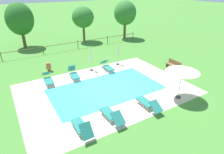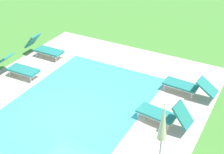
{
  "view_description": "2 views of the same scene",
  "coord_description": "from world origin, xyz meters",
  "px_view_note": "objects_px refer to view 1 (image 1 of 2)",
  "views": [
    {
      "loc": [
        -6.14,
        -11.12,
        7.18
      ],
      "look_at": [
        0.83,
        0.5,
        0.6
      ],
      "focal_mm": 30.73,
      "sensor_mm": 36.0,
      "label": 1
    },
    {
      "loc": [
        6.94,
        5.68,
        6.91
      ],
      "look_at": [
        -1.97,
        0.84,
        0.86
      ],
      "focal_mm": 52.3,
      "sensor_mm": 36.0,
      "label": 2
    }
  ],
  "objects_px": {
    "patio_umbrella_open_foreground": "(183,69)",
    "patio_umbrella_closed_row_west": "(118,50)",
    "sun_lounger_north_near_steps": "(107,66)",
    "terracotta_urn_near_fence": "(49,67)",
    "tree_far_west": "(20,19)",
    "patio_umbrella_closed_row_mid_west": "(91,55)",
    "tree_east_mid": "(83,17)",
    "sun_lounger_north_mid": "(82,127)",
    "tree_west_mid": "(125,13)",
    "sun_lounger_north_far": "(48,79)",
    "wooden_bench_lawn_side": "(174,65)",
    "sun_lounger_south_near_corner": "(74,74)",
    "sun_lounger_north_end": "(148,103)",
    "sun_lounger_south_mid": "(111,115)"
  },
  "relations": [
    {
      "from": "wooden_bench_lawn_side",
      "to": "sun_lounger_north_near_steps",
      "type": "bearing_deg",
      "value": 150.24
    },
    {
      "from": "sun_lounger_north_far",
      "to": "patio_umbrella_closed_row_mid_west",
      "type": "relative_size",
      "value": 0.92
    },
    {
      "from": "sun_lounger_north_near_steps",
      "to": "terracotta_urn_near_fence",
      "type": "distance_m",
      "value": 5.33
    },
    {
      "from": "patio_umbrella_closed_row_mid_west",
      "to": "wooden_bench_lawn_side",
      "type": "relative_size",
      "value": 1.49
    },
    {
      "from": "sun_lounger_north_near_steps",
      "to": "tree_east_mid",
      "type": "distance_m",
      "value": 10.78
    },
    {
      "from": "patio_umbrella_closed_row_west",
      "to": "tree_far_west",
      "type": "xyz_separation_m",
      "value": [
        -6.89,
        10.84,
        1.91
      ]
    },
    {
      "from": "sun_lounger_north_far",
      "to": "sun_lounger_south_mid",
      "type": "height_order",
      "value": "sun_lounger_south_mid"
    },
    {
      "from": "sun_lounger_north_mid",
      "to": "sun_lounger_south_mid",
      "type": "height_order",
      "value": "sun_lounger_north_mid"
    },
    {
      "from": "wooden_bench_lawn_side",
      "to": "tree_east_mid",
      "type": "distance_m",
      "value": 13.87
    },
    {
      "from": "sun_lounger_south_near_corner",
      "to": "wooden_bench_lawn_side",
      "type": "height_order",
      "value": "sun_lounger_south_near_corner"
    },
    {
      "from": "wooden_bench_lawn_side",
      "to": "tree_west_mid",
      "type": "distance_m",
      "value": 12.51
    },
    {
      "from": "tree_west_mid",
      "to": "wooden_bench_lawn_side",
      "type": "bearing_deg",
      "value": -102.38
    },
    {
      "from": "sun_lounger_north_near_steps",
      "to": "tree_far_west",
      "type": "height_order",
      "value": "tree_far_west"
    },
    {
      "from": "patio_umbrella_open_foreground",
      "to": "sun_lounger_north_near_steps",
      "type": "bearing_deg",
      "value": 105.61
    },
    {
      "from": "patio_umbrella_open_foreground",
      "to": "tree_east_mid",
      "type": "xyz_separation_m",
      "value": [
        0.26,
        16.91,
        1.08
      ]
    },
    {
      "from": "sun_lounger_south_near_corner",
      "to": "patio_umbrella_open_foreground",
      "type": "xyz_separation_m",
      "value": [
        5.13,
        -6.75,
        1.77
      ]
    },
    {
      "from": "tree_west_mid",
      "to": "tree_east_mid",
      "type": "relative_size",
      "value": 1.13
    },
    {
      "from": "tree_far_west",
      "to": "patio_umbrella_closed_row_mid_west",
      "type": "bearing_deg",
      "value": -69.59
    },
    {
      "from": "patio_umbrella_open_foreground",
      "to": "patio_umbrella_closed_row_mid_west",
      "type": "xyz_separation_m",
      "value": [
        -3.2,
        7.35,
        -0.69
      ]
    },
    {
      "from": "patio_umbrella_closed_row_mid_west",
      "to": "terracotta_urn_near_fence",
      "type": "bearing_deg",
      "value": 150.58
    },
    {
      "from": "wooden_bench_lawn_side",
      "to": "tree_far_west",
      "type": "height_order",
      "value": "tree_far_west"
    },
    {
      "from": "sun_lounger_north_far",
      "to": "patio_umbrella_open_foreground",
      "type": "distance_m",
      "value": 10.18
    },
    {
      "from": "sun_lounger_north_far",
      "to": "sun_lounger_south_mid",
      "type": "distance_m",
      "value": 6.9
    },
    {
      "from": "sun_lounger_north_mid",
      "to": "patio_umbrella_closed_row_west",
      "type": "xyz_separation_m",
      "value": [
        6.84,
        7.2,
        1.15
      ]
    },
    {
      "from": "sun_lounger_north_end",
      "to": "sun_lounger_south_mid",
      "type": "xyz_separation_m",
      "value": [
        -2.62,
        0.17,
        0.01
      ]
    },
    {
      "from": "patio_umbrella_closed_row_west",
      "to": "tree_far_west",
      "type": "bearing_deg",
      "value": 122.42
    },
    {
      "from": "sun_lounger_north_near_steps",
      "to": "tree_west_mid",
      "type": "xyz_separation_m",
      "value": [
        7.94,
        8.79,
        3.17
      ]
    },
    {
      "from": "patio_umbrella_closed_row_mid_west",
      "to": "tree_west_mid",
      "type": "bearing_deg",
      "value": 41.52
    },
    {
      "from": "sun_lounger_north_end",
      "to": "sun_lounger_north_mid",
      "type": "bearing_deg",
      "value": 179.64
    },
    {
      "from": "terracotta_urn_near_fence",
      "to": "wooden_bench_lawn_side",
      "type": "bearing_deg",
      "value": -29.0
    },
    {
      "from": "sun_lounger_north_far",
      "to": "terracotta_urn_near_fence",
      "type": "bearing_deg",
      "value": 74.04
    },
    {
      "from": "terracotta_urn_near_fence",
      "to": "patio_umbrella_closed_row_mid_west",
      "type": "bearing_deg",
      "value": -29.42
    },
    {
      "from": "wooden_bench_lawn_side",
      "to": "terracotta_urn_near_fence",
      "type": "relative_size",
      "value": 1.84
    },
    {
      "from": "sun_lounger_north_far",
      "to": "tree_east_mid",
      "type": "distance_m",
      "value": 12.83
    },
    {
      "from": "sun_lounger_north_far",
      "to": "wooden_bench_lawn_side",
      "type": "height_order",
      "value": "wooden_bench_lawn_side"
    },
    {
      "from": "sun_lounger_south_mid",
      "to": "patio_umbrella_open_foreground",
      "type": "xyz_separation_m",
      "value": [
        5.28,
        -0.3,
        1.79
      ]
    },
    {
      "from": "patio_umbrella_closed_row_mid_west",
      "to": "tree_west_mid",
      "type": "relative_size",
      "value": 0.43
    },
    {
      "from": "sun_lounger_north_mid",
      "to": "patio_umbrella_closed_row_west",
      "type": "relative_size",
      "value": 0.8
    },
    {
      "from": "patio_umbrella_open_foreground",
      "to": "tree_east_mid",
      "type": "height_order",
      "value": "tree_east_mid"
    },
    {
      "from": "patio_umbrella_open_foreground",
      "to": "patio_umbrella_closed_row_west",
      "type": "relative_size",
      "value": 1.02
    },
    {
      "from": "patio_umbrella_open_foreground",
      "to": "patio_umbrella_closed_row_west",
      "type": "bearing_deg",
      "value": 92.71
    },
    {
      "from": "sun_lounger_south_near_corner",
      "to": "tree_west_mid",
      "type": "height_order",
      "value": "tree_west_mid"
    },
    {
      "from": "tree_far_west",
      "to": "patio_umbrella_closed_row_west",
      "type": "bearing_deg",
      "value": -57.58
    },
    {
      "from": "tree_west_mid",
      "to": "sun_lounger_north_end",
      "type": "bearing_deg",
      "value": -119.5
    },
    {
      "from": "tree_east_mid",
      "to": "sun_lounger_north_near_steps",
      "type": "bearing_deg",
      "value": -101.95
    },
    {
      "from": "tree_west_mid",
      "to": "tree_east_mid",
      "type": "xyz_separation_m",
      "value": [
        -5.79,
        1.37,
        -0.29
      ]
    },
    {
      "from": "sun_lounger_south_near_corner",
      "to": "tree_west_mid",
      "type": "relative_size",
      "value": 0.37
    },
    {
      "from": "sun_lounger_north_near_steps",
      "to": "sun_lounger_south_mid",
      "type": "xyz_separation_m",
      "value": [
        -3.4,
        -6.45,
        0.0
      ]
    },
    {
      "from": "wooden_bench_lawn_side",
      "to": "sun_lounger_north_end",
      "type": "bearing_deg",
      "value": -149.77
    },
    {
      "from": "patio_umbrella_open_foreground",
      "to": "tree_east_mid",
      "type": "distance_m",
      "value": 16.95
    }
  ]
}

